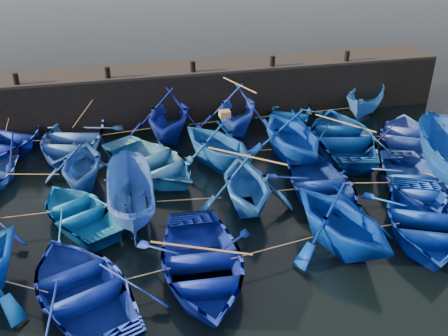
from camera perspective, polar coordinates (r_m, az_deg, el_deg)
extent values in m
plane|color=black|center=(17.08, 2.51, -7.02)|extent=(120.00, 120.00, 0.00)
cube|color=black|center=(25.69, -3.83, 8.59)|extent=(26.00, 2.50, 2.50)
cube|color=black|center=(25.29, -3.92, 11.39)|extent=(26.00, 2.50, 0.12)
cylinder|color=black|center=(24.36, -22.68, 9.39)|extent=(0.24, 0.24, 0.50)
cylinder|color=black|center=(24.02, -13.16, 10.59)|extent=(0.24, 0.24, 0.50)
cylinder|color=black|center=(24.35, -3.57, 11.50)|extent=(0.24, 0.24, 0.50)
cylinder|color=black|center=(25.31, 5.57, 12.07)|extent=(0.24, 0.24, 0.50)
cylinder|color=black|center=(26.84, 13.89, 12.33)|extent=(0.24, 0.24, 0.50)
imported|color=navy|center=(23.78, -24.09, 2.67)|extent=(6.35, 6.82, 1.15)
imported|color=#2B55A7|center=(23.16, -17.02, 3.31)|extent=(5.22, 6.35, 1.15)
imported|color=navy|center=(23.26, -6.30, 6.19)|extent=(5.08, 5.49, 2.39)
imported|color=blue|center=(23.94, 1.51, 6.89)|extent=(5.09, 5.44, 2.30)
imported|color=#0949A3|center=(25.04, 7.48, 5.93)|extent=(4.94, 5.41, 0.92)
imported|color=#225AAC|center=(26.68, 15.88, 7.30)|extent=(3.87, 4.18, 1.60)
imported|color=#1A4791|center=(19.97, -15.93, 0.62)|extent=(3.49, 3.94, 1.92)
imported|color=#3074BA|center=(20.33, -8.40, 0.62)|extent=(5.78, 6.32, 1.07)
imported|color=#0D4AA2|center=(20.56, -0.73, 2.98)|extent=(5.06, 5.31, 2.18)
imported|color=#0535B2|center=(21.25, 7.84, 3.93)|extent=(4.31, 4.89, 2.41)
imported|color=navy|center=(22.89, 13.48, 3.57)|extent=(5.33, 6.57, 1.20)
imported|color=#2D47A7|center=(23.97, 20.07, 3.46)|extent=(5.39, 5.91, 1.00)
imported|color=#0A5DA8|center=(17.90, -16.26, -4.81)|extent=(4.54, 5.06, 0.86)
imported|color=#224C9F|center=(17.49, -10.68, -3.32)|extent=(1.73, 4.39, 1.69)
imported|color=blue|center=(17.69, 2.55, -1.70)|extent=(3.70, 4.20, 2.07)
imported|color=navy|center=(18.82, 11.11, -2.14)|extent=(3.72, 5.03, 1.01)
imported|color=blue|center=(20.20, 20.92, -1.39)|extent=(4.46, 5.48, 1.00)
imported|color=navy|center=(14.52, -15.85, -13.06)|extent=(5.17, 5.98, 1.04)
imported|color=navy|center=(14.77, -2.63, -10.88)|extent=(3.99, 5.39, 1.08)
imported|color=#002893|center=(16.04, 13.28, -5.60)|extent=(4.77, 5.16, 2.24)
imported|color=#0630B3|center=(17.84, 21.87, -5.51)|extent=(5.60, 6.35, 1.09)
cube|color=#9B7943|center=(20.13, 0.09, 6.21)|extent=(0.43, 0.38, 0.26)
cylinder|color=tan|center=(23.44, -20.59, 2.94)|extent=(1.17, 0.24, 0.04)
cylinder|color=tan|center=(23.24, -11.58, 4.02)|extent=(2.63, 0.34, 0.04)
cylinder|color=tan|center=(23.78, -2.31, 5.17)|extent=(1.48, 0.13, 0.04)
cylinder|color=tan|center=(24.55, 4.54, 5.86)|extent=(0.91, 0.10, 0.04)
cylinder|color=tan|center=(25.82, 11.79, 6.49)|extent=(2.34, 0.13, 0.04)
cylinder|color=tan|center=(20.60, -21.04, -0.66)|extent=(2.02, 0.54, 0.04)
cylinder|color=tan|center=(20.20, -12.07, 0.13)|extent=(0.84, 0.23, 0.04)
cylinder|color=tan|center=(20.51, -4.52, 1.16)|extent=(1.02, 0.15, 0.04)
cylinder|color=tan|center=(21.10, 3.58, 2.00)|extent=(1.41, 0.18, 0.04)
cylinder|color=tan|center=(22.19, 10.68, 2.92)|extent=(0.83, 0.49, 0.04)
cylinder|color=tan|center=(23.39, 16.85, 3.51)|extent=(1.08, 0.48, 0.04)
cylinder|color=tan|center=(18.08, -22.01, -5.05)|extent=(1.81, 0.05, 0.04)
cylinder|color=tan|center=(17.72, -13.47, -4.32)|extent=(0.06, 0.16, 0.04)
cylinder|color=tan|center=(17.67, -3.98, -3.61)|extent=(2.27, 0.31, 0.04)
cylinder|color=tan|center=(18.31, 6.92, -2.53)|extent=(1.10, 0.10, 0.04)
cylinder|color=tan|center=(19.41, 16.21, -1.64)|extent=(1.80, 0.42, 0.04)
cylinder|color=tan|center=(20.76, 22.60, -0.74)|extent=(0.17, 0.38, 0.04)
cylinder|color=tan|center=(15.00, -21.64, -12.51)|extent=(1.20, 0.77, 0.04)
cylinder|color=tan|center=(14.54, -9.16, -11.97)|extent=(1.55, 0.28, 0.04)
cylinder|color=tan|center=(15.42, 5.66, -9.04)|extent=(2.77, 0.49, 0.04)
cylinder|color=tan|center=(17.05, 17.66, -6.36)|extent=(1.24, 0.09, 0.04)
cylinder|color=tan|center=(24.58, -23.16, 6.24)|extent=(0.88, 0.39, 2.08)
cylinder|color=tan|center=(24.10, -15.03, 7.17)|extent=(1.91, 0.59, 2.09)
cylinder|color=tan|center=(24.44, -5.08, 8.33)|extent=(1.48, 0.28, 2.09)
cylinder|color=tan|center=(24.75, -1.31, 8.69)|extent=(1.86, 0.19, 2.09)
cylinder|color=tan|center=(25.65, 6.11, 9.25)|extent=(0.57, 0.13, 2.08)
cylinder|color=tan|center=(27.27, 14.31, 9.69)|extent=(0.70, 0.04, 2.08)
cylinder|color=#99724C|center=(23.53, 1.55, 9.57)|extent=(1.08, 2.84, 0.06)
cylinder|color=#99724C|center=(22.64, 13.65, 5.02)|extent=(1.77, 2.49, 0.06)
cylinder|color=#99724C|center=(17.18, 2.63, 1.39)|extent=(2.34, 1.97, 0.06)
cylinder|color=#99724C|center=(14.42, -2.68, -9.12)|extent=(2.74, 1.32, 0.06)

